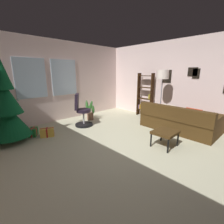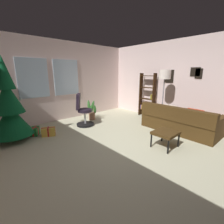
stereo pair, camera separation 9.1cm
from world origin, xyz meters
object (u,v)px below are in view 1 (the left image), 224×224
(gift_box_green, at_px, (33,132))
(potted_plant, at_px, (90,112))
(couch, at_px, (183,121))
(footstool, at_px, (165,133))
(floor_lamp, at_px, (163,78))
(gift_box_gold, at_px, (47,132))
(office_chair, at_px, (82,113))
(bookshelf, at_px, (145,98))
(holiday_tree, at_px, (7,109))

(gift_box_green, height_order, potted_plant, potted_plant)
(couch, distance_m, gift_box_green, 4.26)
(footstool, bearing_deg, floor_lamp, 33.21)
(gift_box_gold, xyz_separation_m, office_chair, (1.17, 0.10, 0.30))
(gift_box_green, height_order, bookshelf, bookshelf)
(bookshelf, relative_size, floor_lamp, 0.94)
(holiday_tree, bearing_deg, footstool, -47.67)
(footstool, xyz_separation_m, floor_lamp, (1.47, 0.97, 1.16))
(holiday_tree, bearing_deg, gift_box_green, 2.78)
(gift_box_gold, height_order, potted_plant, potted_plant)
(holiday_tree, bearing_deg, potted_plant, 4.77)
(holiday_tree, bearing_deg, floor_lamp, -23.99)
(couch, xyz_separation_m, holiday_tree, (-3.85, 2.59, 0.57))
(floor_lamp, bearing_deg, couch, -97.27)
(footstool, bearing_deg, gift_box_green, 125.86)
(bookshelf, bearing_deg, floor_lamp, -113.71)
(office_chair, distance_m, bookshelf, 2.54)
(couch, relative_size, office_chair, 2.02)
(holiday_tree, distance_m, gift_box_green, 0.88)
(floor_lamp, distance_m, potted_plant, 2.72)
(footstool, bearing_deg, bookshelf, 44.73)
(holiday_tree, distance_m, floor_lamp, 4.38)
(holiday_tree, bearing_deg, couch, -33.97)
(gift_box_green, bearing_deg, potted_plant, 5.26)
(bookshelf, xyz_separation_m, potted_plant, (-1.82, 1.10, -0.44))
(gift_box_green, xyz_separation_m, office_chair, (1.43, -0.20, 0.30))
(couch, relative_size, bookshelf, 1.27)
(couch, xyz_separation_m, bookshelf, (0.49, 1.71, 0.45))
(couch, height_order, gift_box_green, couch)
(office_chair, xyz_separation_m, floor_lamp, (2.03, -1.59, 1.08))
(gift_box_gold, distance_m, floor_lamp, 3.79)
(gift_box_green, xyz_separation_m, bookshelf, (3.85, -0.91, 0.61))
(gift_box_gold, bearing_deg, office_chair, 4.92)
(bookshelf, bearing_deg, gift_box_green, 166.70)
(footstool, height_order, office_chair, office_chair)
(couch, xyz_separation_m, gift_box_green, (-3.36, 2.62, -0.16))
(gift_box_green, bearing_deg, holiday_tree, -177.22)
(footstool, height_order, floor_lamp, floor_lamp)
(gift_box_gold, relative_size, bookshelf, 0.23)
(couch, distance_m, gift_box_gold, 3.87)
(holiday_tree, xyz_separation_m, bookshelf, (4.34, -0.89, -0.12))
(footstool, distance_m, gift_box_gold, 3.01)
(holiday_tree, xyz_separation_m, gift_box_green, (0.50, 0.02, -0.73))
(footstool, height_order, gift_box_gold, footstool)
(gift_box_green, height_order, gift_box_gold, gift_box_gold)
(gift_box_green, bearing_deg, office_chair, -7.77)
(couch, xyz_separation_m, gift_box_gold, (-3.09, 2.32, -0.16))
(bookshelf, bearing_deg, couch, -106.03)
(holiday_tree, height_order, gift_box_green, holiday_tree)
(footstool, xyz_separation_m, potted_plant, (0.04, 2.94, -0.04))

